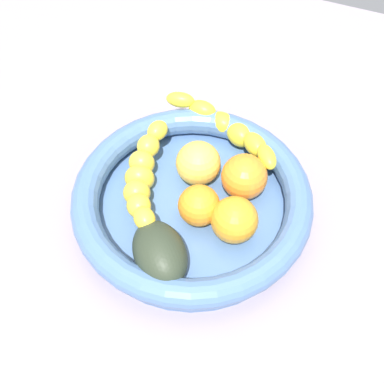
{
  "coord_description": "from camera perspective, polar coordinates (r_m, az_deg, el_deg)",
  "views": [
    {
      "loc": [
        -39.08,
        -16.53,
        63.38
      ],
      "look_at": [
        0.0,
        0.0,
        8.01
      ],
      "focal_mm": 48.31,
      "sensor_mm": 36.0,
      "label": 1
    }
  ],
  "objects": [
    {
      "name": "orange_front",
      "position": [
        0.67,
        4.71,
        -3.09
      ],
      "size": [
        6.26,
        6.26,
        6.26
      ],
      "primitive_type": "sphere",
      "color": "orange",
      "rests_on": "fruit_bowl"
    },
    {
      "name": "fruit_bowl",
      "position": [
        0.71,
        -0.0,
        -0.97
      ],
      "size": [
        33.07,
        33.07,
        5.83
      ],
      "color": "#4A6C9D",
      "rests_on": "kitchen_counter"
    },
    {
      "name": "banana_draped_right",
      "position": [
        0.72,
        -5.5,
        1.74
      ],
      "size": [
        18.82,
        9.45,
        5.61
      ],
      "color": "yellow",
      "rests_on": "fruit_bowl"
    },
    {
      "name": "kitchen_counter",
      "position": [
        0.75,
        -0.0,
        -3.03
      ],
      "size": [
        120.0,
        120.0,
        3.0
      ],
      "primitive_type": "cube",
      "color": "gray",
      "rests_on": "ground"
    },
    {
      "name": "orange_mid_right",
      "position": [
        0.71,
        5.79,
        1.69
      ],
      "size": [
        6.45,
        6.45,
        6.45
      ],
      "primitive_type": "sphere",
      "color": "orange",
      "rests_on": "fruit_bowl"
    },
    {
      "name": "orange_mid_left",
      "position": [
        0.69,
        0.78,
        -1.49
      ],
      "size": [
        5.69,
        5.69,
        5.69
      ],
      "primitive_type": "sphere",
      "color": "orange",
      "rests_on": "fruit_bowl"
    },
    {
      "name": "apple_yellow",
      "position": [
        0.73,
        0.69,
        3.21
      ],
      "size": [
        6.38,
        6.38,
        6.38
      ],
      "primitive_type": "sphere",
      "color": "#EABD49",
      "rests_on": "fruit_bowl"
    },
    {
      "name": "banana_draped_left",
      "position": [
        0.78,
        3.98,
        7.09
      ],
      "size": [
        10.38,
        20.41,
        4.97
      ],
      "color": "yellow",
      "rests_on": "fruit_bowl"
    },
    {
      "name": "avocado_dark",
      "position": [
        0.65,
        -3.88,
        -6.62
      ],
      "size": [
        11.28,
        11.31,
        5.73
      ],
      "primitive_type": "ellipsoid",
      "rotation": [
        0.0,
        0.0,
        3.93
      ],
      "color": "#2B3525",
      "rests_on": "fruit_bowl"
    }
  ]
}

